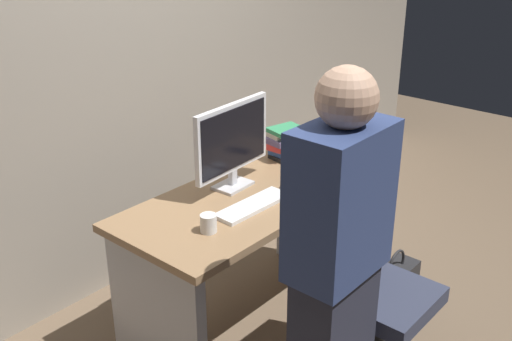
{
  "coord_description": "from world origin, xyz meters",
  "views": [
    {
      "loc": [
        -2.12,
        -1.87,
        2.12
      ],
      "look_at": [
        0.0,
        -0.05,
        0.91
      ],
      "focal_mm": 42.81,
      "sensor_mm": 36.0,
      "label": 1
    }
  ],
  "objects_px": {
    "book_stack": "(285,142)",
    "mouse": "(289,187)",
    "office_chair": "(372,298)",
    "cell_phone": "(329,176)",
    "handbag": "(394,288)",
    "person_at_desk": "(336,272)",
    "monitor": "(232,141)",
    "keyboard": "(253,205)",
    "cup_near_keyboard": "(208,223)",
    "desk": "(249,235)"
  },
  "relations": [
    {
      "from": "office_chair",
      "to": "cup_near_keyboard",
      "type": "relative_size",
      "value": 11.04
    },
    {
      "from": "cell_phone",
      "to": "handbag",
      "type": "distance_m",
      "value": 0.75
    },
    {
      "from": "cell_phone",
      "to": "handbag",
      "type": "relative_size",
      "value": 0.38
    },
    {
      "from": "monitor",
      "to": "keyboard",
      "type": "xyz_separation_m",
      "value": [
        -0.11,
        -0.23,
        -0.25
      ]
    },
    {
      "from": "person_at_desk",
      "to": "book_stack",
      "type": "bearing_deg",
      "value": 46.22
    },
    {
      "from": "keyboard",
      "to": "handbag",
      "type": "xyz_separation_m",
      "value": [
        0.68,
        -0.46,
        -0.63
      ]
    },
    {
      "from": "office_chair",
      "to": "book_stack",
      "type": "relative_size",
      "value": 4.08
    },
    {
      "from": "office_chair",
      "to": "book_stack",
      "type": "distance_m",
      "value": 1.1
    },
    {
      "from": "person_at_desk",
      "to": "cup_near_keyboard",
      "type": "bearing_deg",
      "value": 88.6
    },
    {
      "from": "mouse",
      "to": "cup_near_keyboard",
      "type": "height_order",
      "value": "cup_near_keyboard"
    },
    {
      "from": "keyboard",
      "to": "cup_near_keyboard",
      "type": "xyz_separation_m",
      "value": [
        -0.32,
        -0.01,
        0.03
      ]
    },
    {
      "from": "mouse",
      "to": "book_stack",
      "type": "bearing_deg",
      "value": 40.72
    },
    {
      "from": "office_chair",
      "to": "cell_phone",
      "type": "bearing_deg",
      "value": 53.21
    },
    {
      "from": "book_stack",
      "to": "cell_phone",
      "type": "height_order",
      "value": "book_stack"
    },
    {
      "from": "book_stack",
      "to": "cell_phone",
      "type": "distance_m",
      "value": 0.38
    },
    {
      "from": "monitor",
      "to": "keyboard",
      "type": "height_order",
      "value": "monitor"
    },
    {
      "from": "person_at_desk",
      "to": "mouse",
      "type": "height_order",
      "value": "person_at_desk"
    },
    {
      "from": "cup_near_keyboard",
      "to": "cell_phone",
      "type": "xyz_separation_m",
      "value": [
        0.86,
        -0.07,
        -0.04
      ]
    },
    {
      "from": "person_at_desk",
      "to": "book_stack",
      "type": "height_order",
      "value": "person_at_desk"
    },
    {
      "from": "desk",
      "to": "mouse",
      "type": "xyz_separation_m",
      "value": [
        0.18,
        -0.12,
        0.25
      ]
    },
    {
      "from": "office_chair",
      "to": "book_stack",
      "type": "bearing_deg",
      "value": 62.23
    },
    {
      "from": "office_chair",
      "to": "person_at_desk",
      "type": "xyz_separation_m",
      "value": [
        -0.47,
        -0.09,
        0.41
      ]
    },
    {
      "from": "person_at_desk",
      "to": "cell_phone",
      "type": "xyz_separation_m",
      "value": [
        0.88,
        0.63,
        -0.08
      ]
    },
    {
      "from": "cup_near_keyboard",
      "to": "handbag",
      "type": "relative_size",
      "value": 0.23
    },
    {
      "from": "person_at_desk",
      "to": "cup_near_keyboard",
      "type": "relative_size",
      "value": 19.25
    },
    {
      "from": "person_at_desk",
      "to": "office_chair",
      "type": "bearing_deg",
      "value": 10.39
    },
    {
      "from": "office_chair",
      "to": "cell_phone",
      "type": "xyz_separation_m",
      "value": [
        0.41,
        0.54,
        0.33
      ]
    },
    {
      "from": "handbag",
      "to": "mouse",
      "type": "bearing_deg",
      "value": 132.12
    },
    {
      "from": "book_stack",
      "to": "mouse",
      "type": "bearing_deg",
      "value": -139.28
    },
    {
      "from": "person_at_desk",
      "to": "monitor",
      "type": "distance_m",
      "value": 1.06
    },
    {
      "from": "cell_phone",
      "to": "office_chair",
      "type": "bearing_deg",
      "value": -116.09
    },
    {
      "from": "cup_near_keyboard",
      "to": "mouse",
      "type": "bearing_deg",
      "value": -0.37
    },
    {
      "from": "handbag",
      "to": "book_stack",
      "type": "bearing_deg",
      "value": 95.4
    },
    {
      "from": "handbag",
      "to": "office_chair",
      "type": "bearing_deg",
      "value": -163.92
    },
    {
      "from": "mouse",
      "to": "cup_near_keyboard",
      "type": "xyz_separation_m",
      "value": [
        -0.59,
        0.0,
        0.03
      ]
    },
    {
      "from": "person_at_desk",
      "to": "handbag",
      "type": "height_order",
      "value": "person_at_desk"
    },
    {
      "from": "desk",
      "to": "mouse",
      "type": "bearing_deg",
      "value": -33.47
    },
    {
      "from": "office_chair",
      "to": "monitor",
      "type": "relative_size",
      "value": 1.74
    },
    {
      "from": "monitor",
      "to": "mouse",
      "type": "height_order",
      "value": "monitor"
    },
    {
      "from": "book_stack",
      "to": "handbag",
      "type": "bearing_deg",
      "value": -84.6
    },
    {
      "from": "monitor",
      "to": "desk",
      "type": "bearing_deg",
      "value": -98.96
    },
    {
      "from": "cell_phone",
      "to": "handbag",
      "type": "bearing_deg",
      "value": -59.53
    },
    {
      "from": "mouse",
      "to": "handbag",
      "type": "xyz_separation_m",
      "value": [
        0.41,
        -0.45,
        -0.64
      ]
    },
    {
      "from": "mouse",
      "to": "book_stack",
      "type": "distance_m",
      "value": 0.45
    },
    {
      "from": "book_stack",
      "to": "handbag",
      "type": "xyz_separation_m",
      "value": [
        0.07,
        -0.74,
        -0.72
      ]
    },
    {
      "from": "monitor",
      "to": "cell_phone",
      "type": "height_order",
      "value": "monitor"
    },
    {
      "from": "book_stack",
      "to": "cell_phone",
      "type": "relative_size",
      "value": 1.6
    },
    {
      "from": "keyboard",
      "to": "person_at_desk",
      "type": "bearing_deg",
      "value": -113.66
    },
    {
      "from": "office_chair",
      "to": "handbag",
      "type": "xyz_separation_m",
      "value": [
        0.54,
        0.16,
        -0.29
      ]
    },
    {
      "from": "person_at_desk",
      "to": "book_stack",
      "type": "distance_m",
      "value": 1.37
    }
  ]
}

